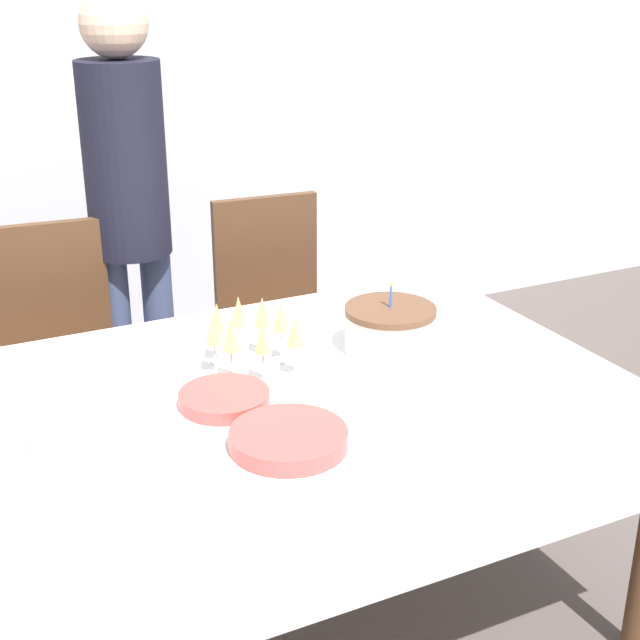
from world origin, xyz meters
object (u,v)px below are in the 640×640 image
Objects in this scene: birthday_cake at (390,329)px; plate_stack_main at (288,439)px; dining_chair_far_right at (277,318)px; plate_stack_dessert at (224,399)px; person_standing at (128,194)px; champagne_tray at (249,342)px; dining_chair_far_left at (58,357)px.

plate_stack_main is at bearing -142.59° from birthday_cake.
dining_chair_far_right is 1.11m from plate_stack_dessert.
plate_stack_main is at bearing -112.20° from dining_chair_far_right.
dining_chair_far_right is at bearing 59.75° from plate_stack_dessert.
dining_chair_far_right is 0.57× the size of person_standing.
champagne_tray is 1.35× the size of plate_stack_main.
dining_chair_far_right is at bearing 67.80° from plate_stack_main.
plate_stack_dessert is (-0.55, -0.94, 0.22)m from dining_chair_far_right.
birthday_cake is 0.55m from plate_stack_dessert.
birthday_cake is 1.13× the size of plate_stack_dessert.
champagne_tray is (0.38, -0.78, 0.29)m from dining_chair_far_left.
person_standing reaches higher than plate_stack_dessert.
plate_stack_dessert is (-0.06, 0.26, -0.00)m from plate_stack_main.
dining_chair_far_left is at bearing 104.41° from plate_stack_main.
dining_chair_far_left is 0.57× the size of person_standing.
dining_chair_far_right reaches higher than champagne_tray.
champagne_tray reaches higher than plate_stack_main.
birthday_cake is at bearing -90.69° from dining_chair_far_right.
plate_stack_main is 0.27m from plate_stack_dessert.
champagne_tray is at bearing 79.85° from plate_stack_main.
dining_chair_far_right is 4.28× the size of plate_stack_dessert.
birthday_cake is 0.15× the size of person_standing.
champagne_tray is (-0.41, -0.78, 0.29)m from dining_chair_far_right.
dining_chair_far_left is 0.92m from champagne_tray.
birthday_cake is at bearing -46.59° from dining_chair_far_left.
dining_chair_far_right is at bearing 62.00° from champagne_tray.
champagne_tray is at bearing -118.00° from dining_chair_far_right.
plate_stack_main is 1.20× the size of plate_stack_dessert.
dining_chair_far_left is 1.00× the size of dining_chair_far_right.
plate_stack_main is at bearing -75.59° from dining_chair_far_left.
person_standing reaches higher than dining_chair_far_left.
birthday_cake is (-0.01, -0.83, 0.27)m from dining_chair_far_right.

